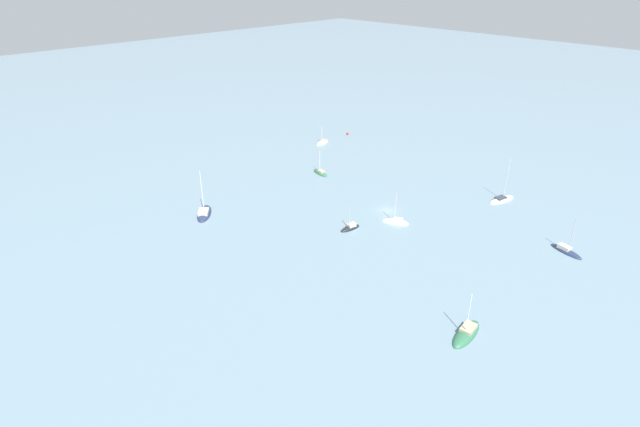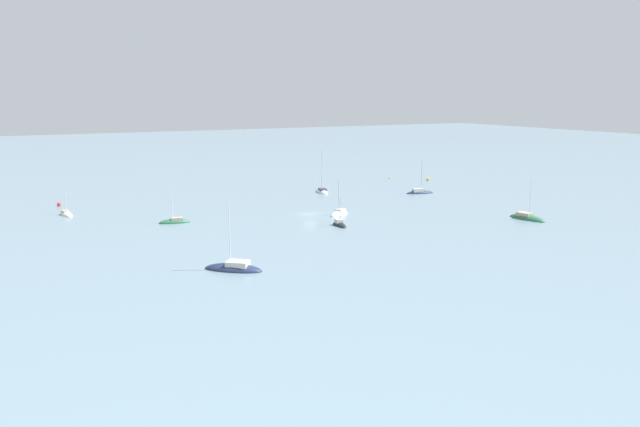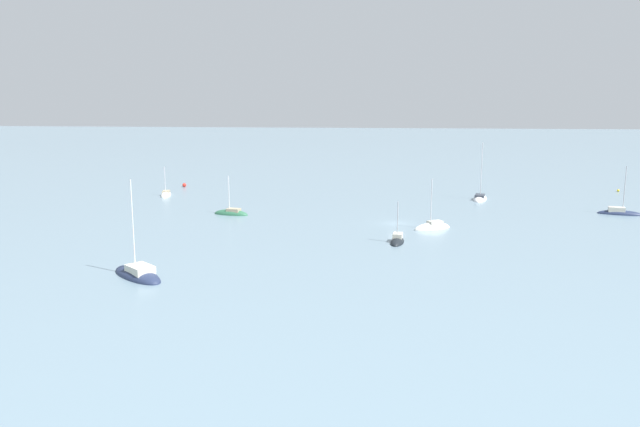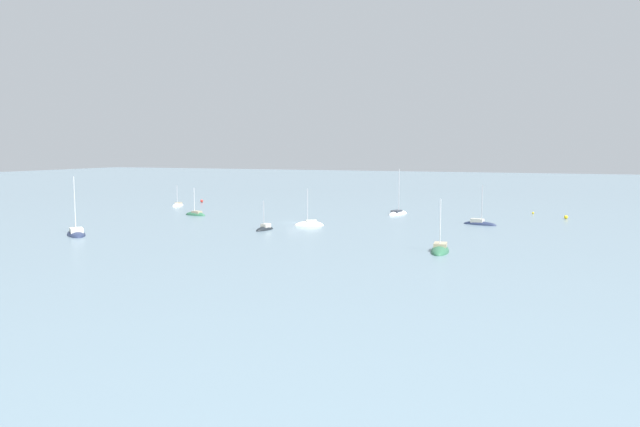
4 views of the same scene
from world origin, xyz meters
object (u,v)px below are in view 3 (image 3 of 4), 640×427
at_px(sailboat_2, 480,199).
at_px(sailboat_5, 231,214).
at_px(sailboat_7, 620,214).
at_px(sailboat_0, 397,242).
at_px(sailboat_3, 138,276).
at_px(mooring_buoy_1, 184,185).
at_px(sailboat_4, 432,228).
at_px(mooring_buoy_2, 618,190).
at_px(sailboat_6, 166,195).

height_order(sailboat_2, sailboat_5, sailboat_2).
xyz_separation_m(sailboat_2, sailboat_7, (-21.23, 13.40, 0.05)).
relative_size(sailboat_0, sailboat_3, 0.55).
bearing_deg(sailboat_7, sailboat_0, -133.02).
bearing_deg(sailboat_3, mooring_buoy_1, -35.11).
distance_m(sailboat_4, mooring_buoy_2, 58.81).
relative_size(sailboat_5, sailboat_6, 1.11).
xyz_separation_m(sailboat_0, sailboat_3, (28.95, 19.51, -0.00)).
bearing_deg(sailboat_0, mooring_buoy_2, 145.03).
distance_m(sailboat_0, mooring_buoy_1, 66.75).
bearing_deg(sailboat_3, mooring_buoy_2, -96.01).
distance_m(sailboat_5, mooring_buoy_1, 35.88).
bearing_deg(mooring_buoy_1, mooring_buoy_2, -178.36).
distance_m(sailboat_3, sailboat_5, 37.19).
xyz_separation_m(sailboat_5, sailboat_6, (18.04, -18.61, -0.01)).
bearing_deg(mooring_buoy_1, sailboat_7, 164.01).
bearing_deg(sailboat_2, sailboat_5, 128.25).
bearing_deg(sailboat_4, sailboat_6, -56.79).
distance_m(sailboat_4, sailboat_5, 33.99).
xyz_separation_m(sailboat_6, mooring_buoy_1, (0.18, -12.30, 0.36)).
height_order(sailboat_6, sailboat_7, sailboat_7).
height_order(sailboat_0, sailboat_2, sailboat_2).
height_order(sailboat_3, sailboat_7, sailboat_3).
bearing_deg(sailboat_7, sailboat_6, -174.03).
bearing_deg(sailboat_5, sailboat_3, 100.14).
bearing_deg(sailboat_0, sailboat_4, 157.78).
relative_size(sailboat_5, sailboat_7, 0.83).
height_order(sailboat_5, sailboat_7, sailboat_7).
bearing_deg(sailboat_3, sailboat_4, -98.85).
bearing_deg(sailboat_4, sailboat_7, 175.89).
relative_size(sailboat_2, mooring_buoy_1, 13.96).
xyz_separation_m(sailboat_4, sailboat_6, (51.04, -26.77, -0.02)).
bearing_deg(sailboat_3, sailboat_6, -32.37).
bearing_deg(sailboat_6, mooring_buoy_2, 89.04).
height_order(sailboat_2, sailboat_4, sailboat_2).
bearing_deg(sailboat_4, mooring_buoy_2, -163.94).
bearing_deg(mooring_buoy_1, sailboat_6, 90.86).
bearing_deg(sailboat_4, sailboat_5, -43.00).
bearing_deg(sailboat_7, sailboat_2, 161.67).
height_order(sailboat_2, mooring_buoy_2, sailboat_2).
height_order(sailboat_5, sailboat_6, sailboat_5).
distance_m(sailboat_5, mooring_buoy_2, 81.66).
relative_size(sailboat_0, sailboat_4, 0.75).
bearing_deg(mooring_buoy_2, sailboat_4, 45.18).
relative_size(sailboat_3, mooring_buoy_1, 13.85).
bearing_deg(sailboat_0, mooring_buoy_1, -129.17).
relative_size(sailboat_3, sailboat_5, 1.59).
height_order(sailboat_0, mooring_buoy_1, sailboat_0).
xyz_separation_m(sailboat_2, mooring_buoy_1, (62.38, -10.56, 0.34)).
height_order(sailboat_5, mooring_buoy_1, sailboat_5).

